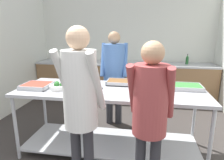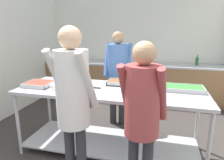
# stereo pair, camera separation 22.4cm
# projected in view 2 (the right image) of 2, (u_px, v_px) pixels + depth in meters

# --- Properties ---
(wall_rear) EXTENTS (4.48, 0.06, 2.65)m
(wall_rear) POSITION_uv_depth(u_px,v_px,m) (134.00, 44.00, 5.11)
(wall_rear) COLOR silver
(wall_rear) RESTS_ON ground_plane
(wall_left) EXTENTS (0.06, 4.15, 2.65)m
(wall_left) POSITION_uv_depth(u_px,v_px,m) (2.00, 49.00, 3.74)
(wall_left) COLOR silver
(wall_left) RESTS_ON ground_plane
(back_counter) EXTENTS (4.32, 0.65, 0.89)m
(back_counter) POSITION_uv_depth(u_px,v_px,m) (131.00, 81.00, 4.98)
(back_counter) COLOR olive
(back_counter) RESTS_ON ground_plane
(serving_counter) EXTENTS (2.48, 0.87, 0.92)m
(serving_counter) POSITION_uv_depth(u_px,v_px,m) (110.00, 110.00, 2.73)
(serving_counter) COLOR #ADAFB5
(serving_counter) RESTS_ON ground_plane
(serving_tray_vegetables) EXTENTS (0.37, 0.34, 0.05)m
(serving_tray_vegetables) POSITION_uv_depth(u_px,v_px,m) (39.00, 84.00, 2.81)
(serving_tray_vegetables) COLOR #ADAFB5
(serving_tray_vegetables) RESTS_ON serving_counter
(broccoli_bowl) EXTENTS (0.22, 0.22, 0.11)m
(broccoli_bowl) POSITION_uv_depth(u_px,v_px,m) (59.00, 85.00, 2.68)
(broccoli_bowl) COLOR silver
(broccoli_bowl) RESTS_ON serving_counter
(sauce_pan) EXTENTS (0.40, 0.26, 0.08)m
(sauce_pan) POSITION_uv_depth(u_px,v_px,m) (80.00, 89.00, 2.52)
(sauce_pan) COLOR #ADAFB5
(sauce_pan) RESTS_ON serving_counter
(serving_tray_greens) EXTENTS (0.49, 0.28, 0.05)m
(serving_tray_greens) POSITION_uv_depth(u_px,v_px,m) (125.00, 83.00, 2.87)
(serving_tray_greens) COLOR #ADAFB5
(serving_tray_greens) RESTS_ON serving_counter
(plate_stack) EXTENTS (0.25, 0.25, 0.04)m
(plate_stack) POSITION_uv_depth(u_px,v_px,m) (152.00, 93.00, 2.42)
(plate_stack) COLOR white
(plate_stack) RESTS_ON serving_counter
(serving_tray_roast) EXTENTS (0.48, 0.31, 0.05)m
(serving_tray_roast) POSITION_uv_depth(u_px,v_px,m) (184.00, 88.00, 2.60)
(serving_tray_roast) COLOR #ADAFB5
(serving_tray_roast) RESTS_ON serving_counter
(guest_serving_left) EXTENTS (0.46, 0.37, 1.60)m
(guest_serving_left) POSITION_uv_depth(u_px,v_px,m) (142.00, 108.00, 1.83)
(guest_serving_left) COLOR #2D2D33
(guest_serving_left) RESTS_ON ground_plane
(guest_serving_right) EXTENTS (0.45, 0.39, 1.72)m
(guest_serving_right) POSITION_uv_depth(u_px,v_px,m) (73.00, 96.00, 1.88)
(guest_serving_right) COLOR #2D2D33
(guest_serving_right) RESTS_ON ground_plane
(cook_behind_counter) EXTENTS (0.47, 0.37, 1.66)m
(cook_behind_counter) POSITION_uv_depth(u_px,v_px,m) (118.00, 69.00, 3.46)
(cook_behind_counter) COLOR #2D2D33
(cook_behind_counter) RESTS_ON ground_plane
(water_bottle) EXTENTS (0.07, 0.07, 0.23)m
(water_bottle) POSITION_uv_depth(u_px,v_px,m) (197.00, 61.00, 4.57)
(water_bottle) COLOR #23602D
(water_bottle) RESTS_ON back_counter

